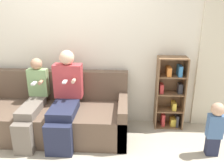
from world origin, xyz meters
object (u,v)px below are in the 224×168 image
(child_seated, at_px, (32,102))
(adult_seated, at_px, (65,97))
(bookshelf, at_px, (170,94))
(couch, at_px, (53,115))
(toddler_standing, at_px, (215,127))

(child_seated, bearing_deg, adult_seated, 5.41)
(adult_seated, distance_m, child_seated, 0.47)
(child_seated, bearing_deg, bookshelf, 13.28)
(child_seated, relative_size, bookshelf, 0.99)
(couch, height_order, toddler_standing, couch)
(toddler_standing, xyz_separation_m, bookshelf, (-0.44, 0.74, 0.14))
(couch, distance_m, child_seated, 0.38)
(couch, height_order, bookshelf, bookshelf)
(bookshelf, bearing_deg, adult_seated, -164.43)
(adult_seated, xyz_separation_m, bookshelf, (1.52, 0.42, -0.09))
(couch, xyz_separation_m, toddler_standing, (2.19, -0.41, 0.11))
(adult_seated, bearing_deg, bookshelf, 15.57)
(adult_seated, bearing_deg, child_seated, -174.59)
(child_seated, xyz_separation_m, bookshelf, (1.98, 0.47, -0.01))
(adult_seated, distance_m, bookshelf, 1.58)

